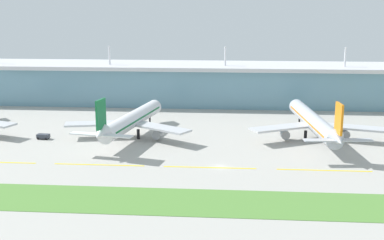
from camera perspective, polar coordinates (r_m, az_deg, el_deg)
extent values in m
plane|color=#A8A59E|center=(153.29, 3.17, -5.32)|extent=(600.00, 600.00, 0.00)
cube|color=#6693A8|center=(248.84, 3.75, 3.87)|extent=(280.00, 28.00, 17.88)
cube|color=silver|center=(247.49, 3.79, 6.12)|extent=(288.00, 34.00, 1.80)
cylinder|color=silver|center=(248.42, -9.34, 7.25)|extent=(0.90, 0.90, 9.00)
cylinder|color=silver|center=(241.34, 3.79, 7.23)|extent=(0.90, 0.90, 9.00)
cylinder|color=silver|center=(247.09, 16.98, 6.84)|extent=(0.90, 0.90, 9.00)
cylinder|color=silver|center=(187.61, -6.74, 0.07)|extent=(14.71, 50.10, 5.80)
cone|color=silver|center=(212.31, -4.08, 1.63)|extent=(6.14, 4.93, 5.51)
cone|color=silver|center=(162.44, -10.35, -1.63)|extent=(6.05, 7.41, 5.72)
cube|color=#146B38|center=(161.85, -10.29, 0.66)|extent=(1.84, 6.42, 9.50)
cube|color=silver|center=(165.29, -12.00, -1.53)|extent=(10.41, 4.95, 0.36)
cube|color=silver|center=(160.71, -8.50, -1.79)|extent=(10.41, 4.95, 0.36)
cube|color=#B7BABF|center=(188.67, -10.61, -0.40)|extent=(24.88, 11.49, 0.70)
cylinder|color=gray|center=(190.09, -10.06, -1.14)|extent=(3.96, 5.00, 3.20)
cube|color=#B7BABF|center=(179.83, -3.68, -0.86)|extent=(23.91, 18.60, 0.70)
cylinder|color=gray|center=(182.20, -3.88, -1.58)|extent=(3.96, 5.00, 3.20)
cylinder|color=black|center=(205.70, -4.80, -0.09)|extent=(0.70, 0.70, 3.60)
cylinder|color=black|center=(187.20, -7.95, -1.48)|extent=(1.10, 1.10, 3.60)
cylinder|color=black|center=(184.86, -6.11, -1.61)|extent=(1.10, 1.10, 3.60)
cube|color=#146B38|center=(187.52, -6.74, 0.19)|extent=(13.85, 45.20, 0.60)
cylinder|color=#ADB2BC|center=(189.05, 13.54, -0.11)|extent=(11.10, 56.19, 5.80)
cone|color=#ADB2BC|center=(217.52, 11.61, 1.67)|extent=(5.87, 4.51, 5.51)
cone|color=#ADB2BC|center=(159.89, 16.28, -2.18)|extent=(5.54, 7.07, 5.72)
cube|color=orange|center=(159.33, 16.32, 0.15)|extent=(1.31, 6.44, 9.50)
cube|color=#ADB2BC|center=(158.87, 14.33, -2.23)|extent=(10.26, 4.14, 0.36)
cube|color=#ADB2BC|center=(162.11, 18.08, -2.17)|extent=(10.26, 4.14, 0.36)
cube|color=#B7BABF|center=(182.48, 10.21, -0.83)|extent=(24.43, 17.10, 0.70)
cylinder|color=gray|center=(184.76, 10.46, -1.57)|extent=(3.61, 4.78, 3.20)
cube|color=#B7BABF|center=(188.60, 17.38, -0.78)|extent=(24.94, 13.35, 0.70)
cylinder|color=gray|center=(190.21, 16.85, -1.50)|extent=(3.61, 4.78, 3.20)
cylinder|color=black|center=(209.91, 12.07, -0.07)|extent=(0.70, 0.70, 3.60)
cylinder|color=black|center=(186.54, 12.74, -1.72)|extent=(1.10, 1.10, 3.60)
cylinder|color=black|center=(188.16, 14.63, -1.70)|extent=(1.10, 1.10, 3.60)
cube|color=orange|center=(188.96, 13.55, 0.01)|extent=(10.60, 50.63, 0.60)
cube|color=yellow|center=(157.42, -10.48, -5.02)|extent=(28.00, 0.70, 0.04)
cube|color=yellow|center=(152.38, 2.03, -5.41)|extent=(28.00, 0.70, 0.04)
cube|color=yellow|center=(154.83, 14.76, -5.54)|extent=(28.00, 0.70, 0.04)
cube|color=#518438|center=(126.32, 2.85, -9.36)|extent=(300.00, 18.00, 0.10)
cube|color=#333842|center=(191.71, -16.51, -1.75)|extent=(4.61, 2.80, 1.40)
cylinder|color=black|center=(192.14, -15.94, -1.90)|extent=(0.93, 0.43, 0.90)
cylinder|color=black|center=(190.27, -16.22, -2.06)|extent=(0.93, 0.43, 0.90)
cylinder|color=black|center=(193.49, -16.76, -1.85)|extent=(0.93, 0.43, 0.90)
cylinder|color=black|center=(191.63, -17.05, -2.01)|extent=(0.93, 0.43, 0.90)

